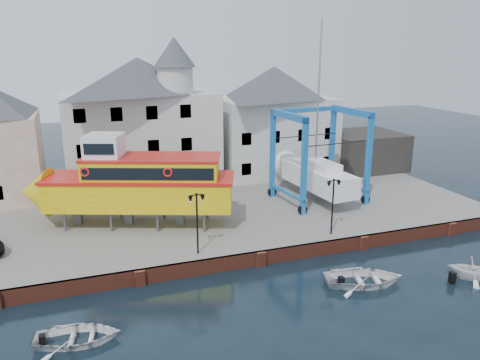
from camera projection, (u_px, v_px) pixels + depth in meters
name	position (u px, v px, depth m)	size (l,w,h in m)	color
ground	(261.00, 266.00, 31.38)	(140.00, 140.00, 0.00)	black
hardstanding	(214.00, 207.00, 41.21)	(44.00, 22.00, 1.00)	#62605E
quay_wall	(260.00, 258.00, 31.34)	(44.00, 0.47, 1.00)	maroon
building_white_main	(142.00, 121.00, 44.47)	(14.00, 8.30, 14.00)	beige
building_white_right	(273.00, 120.00, 49.67)	(12.00, 8.00, 11.20)	beige
shed_dark	(362.00, 151.00, 52.05)	(8.00, 7.00, 4.00)	black
lamp_post_left	(197.00, 208.00, 30.04)	(1.12, 0.32, 4.20)	black
lamp_post_right	(333.00, 192.00, 33.24)	(1.12, 0.32, 4.20)	black
tour_boat	(127.00, 183.00, 35.03)	(16.39, 9.16, 7.00)	#59595E
travel_lift	(313.00, 170.00, 41.74)	(7.62, 10.34, 15.34)	#135E9F
motorboat_b	(363.00, 284.00, 28.98)	(3.46, 4.85, 1.00)	white
motorboat_c	(472.00, 279.00, 29.57)	(2.61, 3.02, 1.59)	white
motorboat_d	(78.00, 342.00, 23.30)	(2.99, 4.19, 0.87)	white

